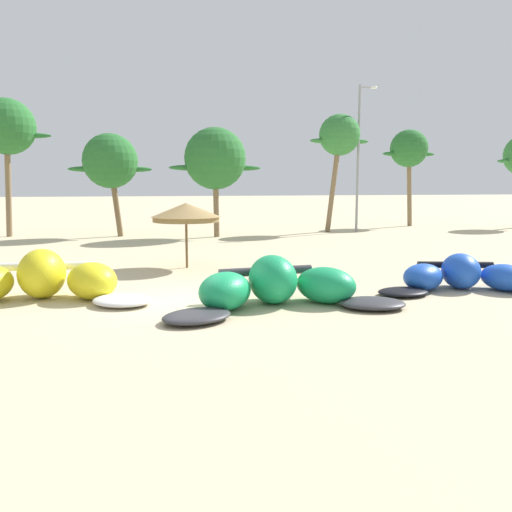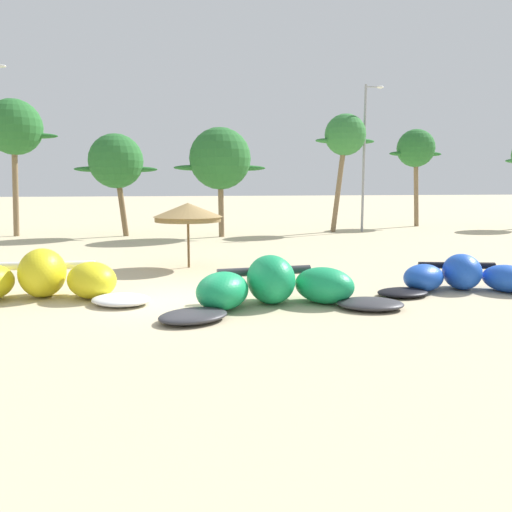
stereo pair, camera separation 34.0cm
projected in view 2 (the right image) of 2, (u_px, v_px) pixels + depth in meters
ground_plane at (173, 301)px, 15.34m from camera, size 260.00×260.00×0.00m
kite_left at (39, 281)px, 15.45m from camera, size 7.09×3.40×1.50m
kite_left_of_center at (275, 287)px, 14.63m from camera, size 7.15×3.58×1.42m
kite_center at (465, 278)px, 16.67m from camera, size 6.10×3.65×1.17m
beach_umbrella_middle at (188, 212)px, 21.14m from camera, size 2.86×2.86×2.68m
palm_left at (14, 128)px, 33.35m from camera, size 5.40×3.60×8.90m
palm_left_of_gap at (116, 162)px, 33.57m from camera, size 5.32×3.54×6.70m
palm_center_left at (220, 159)px, 33.17m from camera, size 5.96×3.98×7.05m
palm_center_right at (345, 137)px, 36.51m from camera, size 4.39×2.93×8.36m
palm_right_of_gap at (416, 149)px, 41.29m from camera, size 4.52×3.01×7.79m
lamppost_west_center at (365, 152)px, 36.66m from camera, size 1.42×0.24×10.34m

